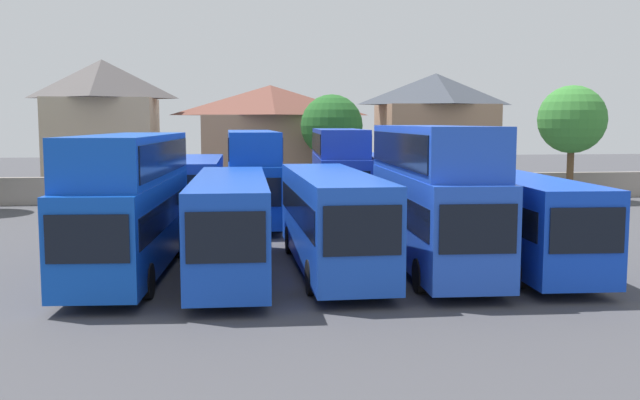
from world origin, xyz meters
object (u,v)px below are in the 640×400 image
Objects in this scene: bus_3 at (331,215)px; tree_behind_wall at (572,120)px; bus_6 at (196,187)px; house_terrace_centre at (271,137)px; bus_5 at (516,215)px; bus_4 at (432,190)px; bus_9 at (395,185)px; bus_7 at (252,171)px; bus_1 at (130,197)px; house_terrace_right at (435,129)px; house_terrace_left at (104,125)px; tree_left_of_lot at (332,126)px; bus_2 at (230,220)px; bus_8 at (339,169)px.

bus_3 is 28.59m from tree_behind_wall.
house_terrace_centre is at bearing 166.01° from bus_6.
tree_behind_wall is at bearing 151.88° from bus_5.
bus_4 is 12.98m from bus_9.
bus_7 is at bearing -153.65° from bus_4.
bus_1 is at bearing -142.03° from tree_behind_wall.
bus_3 is 34.89m from house_terrace_right.
house_terrace_left is 26.38m from house_terrace_right.
bus_2 is at bearing -105.71° from tree_left_of_lot.
house_terrace_centre reaches higher than tree_left_of_lot.
bus_8 is 0.93× the size of house_terrace_centre.
house_terrace_centre is (-0.35, 31.42, 2.18)m from bus_3.
bus_1 is 1.09× the size of bus_8.
bus_5 is 14.06m from bus_8.
tree_left_of_lot reaches higher than bus_2.
bus_1 is 3.61m from bus_2.
house_terrace_centre is 13.61m from house_terrace_right.
bus_9 is 26.52m from house_terrace_left.
bus_3 is 31.50m from house_terrace_centre.
tree_behind_wall is (19.38, 20.73, 3.49)m from bus_3.
house_terrace_right is (26.36, 0.87, -0.39)m from house_terrace_left.
bus_6 is 3.09m from bus_7.
house_terrace_right is (13.58, 0.74, 0.55)m from house_terrace_centre.
bus_8 is 1.03× the size of house_terrace_left.
bus_3 is at bearing 23.98° from bus_6.
tree_left_of_lot is 16.39m from tree_behind_wall.
bus_3 is 1.05× the size of house_terrace_centre.
bus_6 is 20.25m from house_terrace_left.
bus_6 is 26.98m from house_terrace_right.
bus_9 is at bearing -45.72° from house_terrace_left.
house_terrace_left is at bearing 162.00° from tree_behind_wall.
bus_8 is 18.47m from house_terrace_centre.
bus_8 is 3.15m from bus_9.
bus_4 reaches higher than bus_9.
bus_1 is at bearing -87.75° from bus_5.
bus_6 is at bearing -87.72° from bus_9.
bus_1 is at bearing -6.31° from bus_6.
bus_7 is (1.19, 13.63, 0.77)m from bus_2.
bus_6 is 1.13× the size of house_terrace_right.
bus_5 is at bearing 35.23° from bus_7.
bus_6 is (-1.79, 13.35, -0.01)m from bus_2.
house_terrace_left is at bearing -135.37° from bus_8.
bus_7 is 1.07× the size of house_terrace_centre.
house_terrace_centre is at bearing -176.87° from house_terrace_right.
bus_7 is at bearing -141.79° from bus_5.
house_terrace_left is 1.29× the size of tree_behind_wall.
bus_2 is 15.68m from bus_9.
bus_5 is 37.36m from house_terrace_left.
bus_6 is 1.34× the size of tree_behind_wall.
bus_8 is at bearing -49.54° from house_terrace_left.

